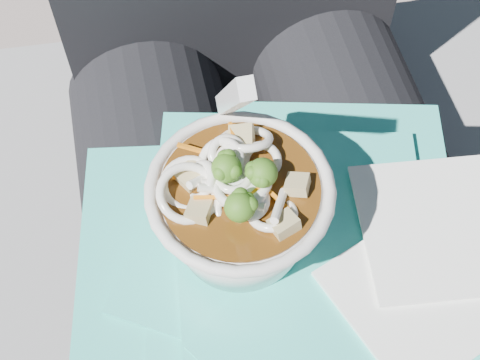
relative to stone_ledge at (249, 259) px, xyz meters
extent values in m
cube|color=slate|center=(0.00, 0.00, 0.00)|extent=(1.03, 0.56, 0.43)
cylinder|color=black|center=(-0.10, -0.15, 0.30)|extent=(0.16, 0.48, 0.16)
cylinder|color=black|center=(0.10, -0.15, 0.30)|extent=(0.16, 0.48, 0.16)
cube|color=#31CCBC|center=(-0.01, -0.17, 0.38)|extent=(0.19, 0.19, 0.00)
cube|color=#31CCBC|center=(-0.07, -0.17, 0.38)|extent=(0.12, 0.15, 0.00)
cube|color=#31CCBC|center=(0.05, -0.13, 0.39)|extent=(0.22, 0.23, 0.00)
cube|color=#31CCBC|center=(-0.04, -0.13, 0.39)|extent=(0.19, 0.21, 0.00)
cube|color=#31CCBC|center=(-0.07, -0.16, 0.39)|extent=(0.24, 0.23, 0.00)
cube|color=#31CCBC|center=(-0.06, -0.20, 0.39)|extent=(0.16, 0.17, 0.00)
cube|color=#31CCBC|center=(-0.03, -0.16, 0.39)|extent=(0.23, 0.22, 0.00)
cube|color=#31CCBC|center=(-0.03, -0.17, 0.39)|extent=(0.27, 0.26, 0.00)
cube|color=#31CCBC|center=(0.01, -0.16, 0.39)|extent=(0.22, 0.22, 0.00)
cube|color=#31CCBC|center=(-0.03, -0.19, 0.40)|extent=(0.17, 0.18, 0.00)
cube|color=#31CCBC|center=(0.02, -0.25, 0.40)|extent=(0.25, 0.25, 0.00)
cube|color=white|center=(0.07, -0.24, 0.40)|extent=(0.15, 0.15, 0.00)
cube|color=white|center=(0.10, -0.19, 0.41)|extent=(0.14, 0.14, 0.00)
torus|color=white|center=(-0.05, -0.16, 0.47)|extent=(0.13, 0.13, 0.01)
cylinder|color=#48270A|center=(-0.05, -0.16, 0.47)|extent=(0.11, 0.11, 0.01)
torus|color=white|center=(-0.04, -0.16, 0.48)|extent=(0.04, 0.05, 0.03)
torus|color=white|center=(-0.06, -0.16, 0.47)|extent=(0.04, 0.04, 0.02)
torus|color=white|center=(-0.05, -0.14, 0.47)|extent=(0.03, 0.03, 0.02)
torus|color=white|center=(-0.08, -0.16, 0.48)|extent=(0.05, 0.05, 0.02)
torus|color=white|center=(-0.05, -0.14, 0.48)|extent=(0.04, 0.04, 0.03)
torus|color=white|center=(-0.05, -0.16, 0.48)|extent=(0.05, 0.05, 0.01)
torus|color=white|center=(-0.08, -0.15, 0.47)|extent=(0.06, 0.06, 0.02)
torus|color=white|center=(-0.03, -0.14, 0.47)|extent=(0.04, 0.04, 0.03)
torus|color=white|center=(-0.05, -0.17, 0.47)|extent=(0.04, 0.04, 0.02)
torus|color=white|center=(-0.08, -0.15, 0.48)|extent=(0.04, 0.04, 0.03)
torus|color=white|center=(-0.03, -0.18, 0.47)|extent=(0.04, 0.04, 0.02)
torus|color=white|center=(-0.06, -0.14, 0.48)|extent=(0.04, 0.04, 0.02)
torus|color=white|center=(-0.04, -0.13, 0.48)|extent=(0.05, 0.05, 0.03)
torus|color=white|center=(-0.05, -0.16, 0.47)|extent=(0.06, 0.06, 0.02)
torus|color=white|center=(-0.05, -0.16, 0.48)|extent=(0.03, 0.03, 0.01)
cylinder|color=white|center=(-0.07, -0.15, 0.48)|extent=(0.03, 0.02, 0.02)
cylinder|color=white|center=(-0.06, -0.16, 0.48)|extent=(0.03, 0.01, 0.01)
cylinder|color=white|center=(-0.05, -0.18, 0.48)|extent=(0.03, 0.02, 0.01)
cylinder|color=white|center=(-0.06, -0.16, 0.48)|extent=(0.03, 0.01, 0.02)
cylinder|color=white|center=(-0.03, -0.18, 0.48)|extent=(0.02, 0.03, 0.02)
cylinder|color=#6F994A|center=(-0.03, -0.16, 0.48)|extent=(0.01, 0.01, 0.01)
sphere|color=#295C15|center=(-0.03, -0.16, 0.49)|extent=(0.02, 0.02, 0.02)
sphere|color=#295C15|center=(-0.04, -0.16, 0.49)|extent=(0.01, 0.01, 0.01)
sphere|color=#295C15|center=(-0.04, -0.17, 0.49)|extent=(0.01, 0.01, 0.01)
sphere|color=#295C15|center=(-0.04, -0.16, 0.49)|extent=(0.01, 0.01, 0.01)
sphere|color=#295C15|center=(-0.04, -0.17, 0.49)|extent=(0.01, 0.01, 0.01)
cylinder|color=#6F994A|center=(-0.06, -0.15, 0.48)|extent=(0.01, 0.01, 0.01)
sphere|color=#295C15|center=(-0.06, -0.15, 0.49)|extent=(0.02, 0.02, 0.02)
sphere|color=#295C15|center=(-0.05, -0.16, 0.49)|extent=(0.01, 0.01, 0.01)
sphere|color=#295C15|center=(-0.06, -0.16, 0.49)|extent=(0.01, 0.01, 0.01)
sphere|color=#295C15|center=(-0.06, -0.15, 0.49)|extent=(0.01, 0.01, 0.01)
sphere|color=#295C15|center=(-0.05, -0.15, 0.49)|extent=(0.01, 0.01, 0.01)
cylinder|color=#6F994A|center=(-0.05, -0.18, 0.48)|extent=(0.01, 0.01, 0.01)
sphere|color=#295C15|center=(-0.05, -0.18, 0.49)|extent=(0.02, 0.02, 0.02)
sphere|color=#295C15|center=(-0.05, -0.18, 0.49)|extent=(0.01, 0.01, 0.01)
sphere|color=#295C15|center=(-0.05, -0.18, 0.49)|extent=(0.01, 0.01, 0.01)
sphere|color=#295C15|center=(-0.05, -0.18, 0.49)|extent=(0.01, 0.01, 0.01)
sphere|color=#295C15|center=(-0.05, -0.18, 0.49)|extent=(0.01, 0.01, 0.01)
cube|color=orange|center=(-0.08, -0.14, 0.48)|extent=(0.04, 0.00, 0.01)
cube|color=orange|center=(-0.07, -0.17, 0.48)|extent=(0.03, 0.01, 0.00)
cube|color=orange|center=(-0.02, -0.18, 0.47)|extent=(0.02, 0.03, 0.01)
cube|color=orange|center=(-0.07, -0.13, 0.48)|extent=(0.04, 0.02, 0.01)
cube|color=orange|center=(-0.05, -0.13, 0.48)|extent=(0.00, 0.04, 0.01)
cube|color=orange|center=(-0.04, -0.17, 0.48)|extent=(0.03, 0.02, 0.01)
cube|color=tan|center=(-0.01, -0.17, 0.48)|extent=(0.02, 0.02, 0.01)
cube|color=tan|center=(-0.04, -0.12, 0.48)|extent=(0.02, 0.02, 0.02)
cube|color=tan|center=(-0.08, -0.14, 0.47)|extent=(0.03, 0.03, 0.01)
cube|color=tan|center=(-0.08, -0.17, 0.47)|extent=(0.02, 0.02, 0.01)
cube|color=tan|center=(-0.03, -0.20, 0.47)|extent=(0.02, 0.02, 0.01)
ellipsoid|color=white|center=(-0.05, -0.17, 0.48)|extent=(0.03, 0.04, 0.01)
cube|color=white|center=(-0.05, -0.12, 0.53)|extent=(0.01, 0.09, 0.11)
camera|label=1|loc=(-0.10, -0.39, 0.87)|focal=50.00mm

